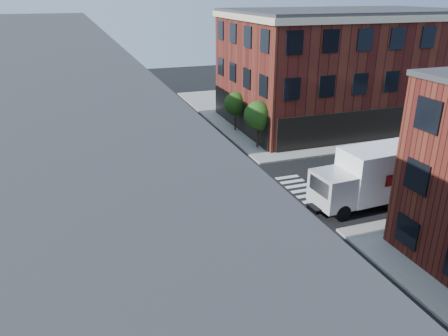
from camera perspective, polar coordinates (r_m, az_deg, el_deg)
name	(u,v)px	position (r m, az deg, el deg)	size (l,w,h in m)	color
ground	(216,205)	(31.11, -1.03, -4.79)	(120.00, 120.00, 0.00)	black
sidewalk_ne	(320,109)	(57.61, 12.41, 7.53)	(30.00, 30.00, 0.15)	gray
building_ne	(344,69)	(52.06, 15.35, 12.42)	(25.00, 16.00, 12.00)	#3F120F
tree_near	(259,117)	(41.26, 4.56, 6.70)	(2.69, 2.69, 4.49)	black
tree_far	(236,105)	(46.70, 1.57, 8.22)	(2.43, 2.43, 4.07)	black
signal_pole	(131,230)	(22.73, -12.01, -7.99)	(1.29, 1.24, 4.60)	black
box_truck	(376,176)	(32.10, 19.23, -0.96)	(9.37, 3.30, 4.18)	white
traffic_cone	(154,248)	(25.87, -9.15, -10.23)	(0.45, 0.45, 0.73)	#DC4109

